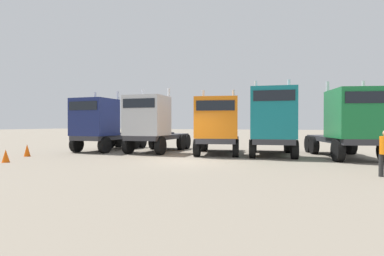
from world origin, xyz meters
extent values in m
plane|color=gray|center=(0.00, 0.00, 0.00)|extent=(200.00, 200.00, 0.00)
cube|color=#333338|center=(-7.65, 4.72, 0.96)|extent=(2.24, 6.12, 0.30)
cube|color=navy|center=(-7.66, 2.83, 2.33)|extent=(2.42, 2.34, 2.44)
cube|color=black|center=(-7.67, 1.65, 3.02)|extent=(2.10, 0.06, 0.55)
cylinder|color=silver|center=(-6.70, 4.13, 2.63)|extent=(0.18, 0.18, 3.04)
cylinder|color=silver|center=(-8.60, 4.15, 2.63)|extent=(0.18, 0.18, 3.04)
cylinder|color=#333338|center=(-7.64, 6.06, 1.17)|extent=(1.11, 1.11, 0.12)
cylinder|color=black|center=(-6.57, 2.36, 0.53)|extent=(0.36, 1.06, 1.06)
cylinder|color=black|center=(-8.77, 2.38, 0.53)|extent=(0.36, 1.06, 1.06)
cylinder|color=black|center=(-6.54, 6.16, 0.53)|extent=(0.36, 1.06, 1.06)
cylinder|color=black|center=(-8.74, 6.18, 0.53)|extent=(0.36, 1.06, 1.06)
cylinder|color=black|center=(-6.53, 7.26, 0.53)|extent=(0.36, 1.06, 1.06)
cylinder|color=black|center=(-8.73, 7.28, 0.53)|extent=(0.36, 1.06, 1.06)
cube|color=#333338|center=(-3.92, 4.91, 1.00)|extent=(2.26, 6.00, 0.30)
cube|color=#B7BABF|center=(-3.90, 3.03, 2.40)|extent=(2.42, 2.25, 2.49)
cube|color=black|center=(-3.89, 1.90, 3.11)|extent=(2.10, 0.06, 0.55)
cylinder|color=silver|center=(-2.96, 4.31, 2.70)|extent=(0.18, 0.18, 3.09)
cylinder|color=silver|center=(-4.86, 4.29, 2.70)|extent=(0.18, 0.18, 3.09)
cylinder|color=#333338|center=(-3.93, 6.22, 1.21)|extent=(1.11, 1.11, 0.12)
cylinder|color=black|center=(-2.79, 2.63, 0.55)|extent=(0.36, 1.11, 1.10)
cylinder|color=black|center=(-4.99, 2.61, 0.55)|extent=(0.36, 1.11, 1.10)
cylinder|color=black|center=(-2.83, 6.31, 0.55)|extent=(0.36, 1.11, 1.10)
cylinder|color=black|center=(-5.03, 6.29, 0.55)|extent=(0.36, 1.11, 1.10)
cylinder|color=black|center=(-2.84, 7.41, 0.55)|extent=(0.36, 1.11, 1.10)
cylinder|color=black|center=(-5.04, 7.39, 0.55)|extent=(0.36, 1.11, 1.10)
cube|color=#333338|center=(0.33, 4.66, 0.91)|extent=(3.16, 5.92, 0.30)
cube|color=orange|center=(0.61, 3.08, 2.23)|extent=(2.79, 2.80, 2.34)
cube|color=black|center=(0.82, 1.87, 2.88)|extent=(2.07, 0.41, 0.55)
cylinder|color=silver|center=(1.30, 4.58, 2.53)|extent=(0.21, 0.21, 2.94)
cylinder|color=silver|center=(-0.57, 4.24, 2.53)|extent=(0.21, 0.21, 2.94)
cylinder|color=#333338|center=(0.11, 5.87, 1.12)|extent=(1.28, 1.28, 0.12)
cylinder|color=black|center=(1.78, 2.77, 0.51)|extent=(0.52, 1.06, 1.01)
cylinder|color=black|center=(-0.39, 2.39, 0.51)|extent=(0.52, 1.06, 1.01)
cylinder|color=black|center=(1.20, 6.04, 0.51)|extent=(0.52, 1.06, 1.01)
cylinder|color=black|center=(-0.97, 5.65, 0.51)|extent=(0.52, 1.06, 1.01)
cylinder|color=black|center=(1.00, 7.12, 0.51)|extent=(0.52, 1.06, 1.01)
cylinder|color=black|center=(-1.16, 6.74, 0.51)|extent=(0.52, 1.06, 1.01)
cube|color=#333338|center=(3.60, 4.98, 0.92)|extent=(2.80, 6.11, 0.30)
cube|color=#14727A|center=(3.79, 3.14, 2.47)|extent=(2.62, 2.45, 2.80)
cube|color=black|center=(3.90, 2.02, 3.34)|extent=(2.09, 0.26, 0.55)
cylinder|color=silver|center=(4.60, 4.49, 2.77)|extent=(0.20, 0.20, 3.40)
cylinder|color=silver|center=(2.71, 4.30, 2.77)|extent=(0.20, 0.20, 3.40)
cylinder|color=#333338|center=(3.46, 6.27, 1.13)|extent=(1.21, 1.21, 0.12)
cylinder|color=black|center=(4.92, 2.85, 0.51)|extent=(0.45, 1.05, 1.02)
cylinder|color=black|center=(2.73, 2.62, 0.51)|extent=(0.45, 1.05, 1.02)
cylinder|color=black|center=(4.55, 6.44, 0.51)|extent=(0.45, 1.05, 1.02)
cylinder|color=black|center=(2.36, 6.22, 0.51)|extent=(0.45, 1.05, 1.02)
cylinder|color=black|center=(4.44, 7.54, 0.51)|extent=(0.45, 1.05, 1.02)
cylinder|color=black|center=(2.25, 7.31, 0.51)|extent=(0.45, 1.05, 1.02)
cube|color=#333338|center=(7.49, 4.90, 1.00)|extent=(3.51, 6.60, 0.30)
cube|color=#197238|center=(7.89, 3.08, 2.39)|extent=(2.90, 3.01, 2.48)
cube|color=black|center=(8.17, 1.82, 3.11)|extent=(2.06, 0.50, 0.55)
cylinder|color=silver|center=(8.51, 4.68, 2.69)|extent=(0.21, 0.21, 3.08)
cylinder|color=silver|center=(6.66, 4.27, 2.69)|extent=(0.21, 0.21, 3.08)
cylinder|color=#333338|center=(7.19, 6.25, 1.21)|extent=(1.31, 1.31, 0.12)
cylinder|color=black|center=(6.94, 2.28, 0.55)|extent=(0.58, 1.15, 1.10)
cylinder|color=black|center=(8.23, 6.64, 0.55)|extent=(0.58, 1.15, 1.10)
cylinder|color=black|center=(6.08, 6.16, 0.55)|extent=(0.58, 1.15, 1.10)
cylinder|color=black|center=(7.99, 7.71, 0.55)|extent=(0.58, 1.15, 1.10)
cylinder|color=black|center=(5.84, 7.23, 0.55)|extent=(0.58, 1.15, 1.10)
cylinder|color=#282828|center=(7.80, -1.90, 0.40)|extent=(0.21, 0.21, 0.80)
cone|color=#F2590C|center=(-8.37, -3.14, 0.32)|extent=(0.36, 0.36, 0.63)
cone|color=#F2590C|center=(-9.71, -0.67, 0.35)|extent=(0.36, 0.36, 0.71)
camera|label=1|loc=(4.86, -14.06, 1.83)|focal=28.18mm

